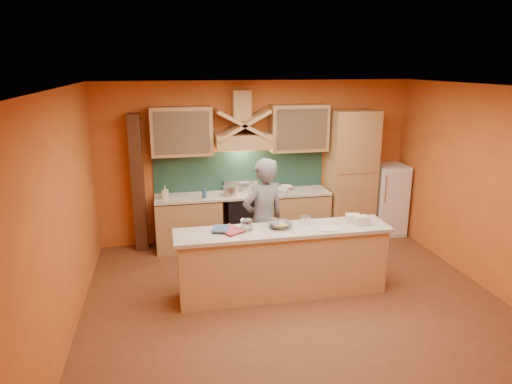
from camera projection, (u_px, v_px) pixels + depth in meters
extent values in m
cube|color=brown|center=(295.00, 303.00, 6.06)|extent=(5.50, 5.00, 0.01)
cube|color=white|center=(301.00, 87.00, 5.30)|extent=(5.50, 5.00, 0.01)
cube|color=orange|center=(257.00, 162.00, 8.04)|extent=(5.50, 0.02, 2.80)
cube|color=orange|center=(396.00, 300.00, 3.32)|extent=(5.50, 0.02, 2.80)
cube|color=orange|center=(64.00, 217.00, 5.15)|extent=(0.02, 5.00, 2.80)
cube|color=orange|center=(491.00, 190.00, 6.21)|extent=(0.02, 5.00, 2.80)
cube|color=tan|center=(189.00, 224.00, 7.77)|extent=(1.10, 0.60, 0.86)
cube|color=tan|center=(296.00, 217.00, 8.14)|extent=(1.10, 0.60, 0.86)
cube|color=beige|center=(243.00, 194.00, 7.83)|extent=(3.00, 0.62, 0.04)
cube|color=black|center=(244.00, 219.00, 7.95)|extent=(0.60, 0.58, 0.90)
cube|color=#1B3C31|center=(240.00, 171.00, 8.01)|extent=(3.00, 0.03, 0.70)
cube|color=tan|center=(242.00, 141.00, 7.63)|extent=(0.92, 0.50, 0.24)
cube|color=tan|center=(241.00, 105.00, 7.57)|extent=(0.30, 0.30, 0.50)
cube|color=tan|center=(181.00, 131.00, 7.46)|extent=(1.00, 0.35, 0.80)
cube|color=tan|center=(299.00, 128.00, 7.85)|extent=(1.00, 0.35, 0.80)
cube|color=tan|center=(351.00, 175.00, 8.14)|extent=(0.80, 0.60, 2.30)
cube|color=white|center=(387.00, 199.00, 8.42)|extent=(0.58, 0.60, 1.30)
cube|color=#472816|center=(138.00, 183.00, 7.57)|extent=(0.20, 0.30, 2.30)
cube|color=#DBB070|center=(283.00, 264.00, 6.20)|extent=(2.80, 0.55, 0.88)
cube|color=beige|center=(283.00, 231.00, 6.07)|extent=(2.90, 0.62, 0.05)
imported|color=slate|center=(263.00, 221.00, 6.48)|extent=(0.77, 0.64, 1.82)
cylinder|color=#ADADB4|center=(230.00, 192.00, 7.70)|extent=(0.31, 0.31, 0.16)
cylinder|color=silver|center=(245.00, 189.00, 7.92)|extent=(0.20, 0.20, 0.14)
imported|color=silver|center=(165.00, 192.00, 7.51)|extent=(0.11, 0.11, 0.21)
imported|color=#2E5680|center=(204.00, 192.00, 7.53)|extent=(0.11, 0.11, 0.21)
imported|color=silver|center=(286.00, 188.00, 8.05)|extent=(0.26, 0.26, 0.07)
cube|color=silver|center=(279.00, 191.00, 7.76)|extent=(0.37, 0.33, 0.11)
imported|color=#B03F46|center=(222.00, 232.00, 5.89)|extent=(0.40, 0.44, 0.03)
imported|color=#3A5D81|center=(213.00, 228.00, 6.00)|extent=(0.28, 0.32, 0.02)
cylinder|color=silver|center=(246.00, 225.00, 6.01)|extent=(0.19, 0.19, 0.14)
cylinder|color=silver|center=(274.00, 223.00, 6.07)|extent=(0.16, 0.16, 0.13)
cube|color=white|center=(305.00, 221.00, 6.23)|extent=(0.14, 0.14, 0.10)
imported|color=silver|center=(280.00, 225.00, 6.10)|extent=(0.33, 0.33, 0.07)
cube|color=beige|center=(329.00, 229.00, 6.04)|extent=(0.30, 0.26, 0.02)
cube|color=beige|center=(353.00, 219.00, 6.28)|extent=(0.22, 0.19, 0.12)
cube|color=beige|center=(361.00, 220.00, 6.22)|extent=(0.20, 0.15, 0.12)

